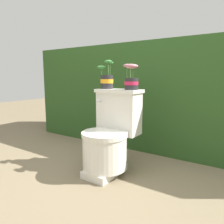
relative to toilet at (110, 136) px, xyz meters
name	(u,v)px	position (x,y,z in m)	size (l,w,h in m)	color
ground_plane	(112,175)	(0.06, -0.06, -0.31)	(12.00, 12.00, 0.00)	#75664C
hedge_backdrop	(163,96)	(0.06, 1.06, 0.28)	(3.31, 0.91, 1.19)	#284C1E
toilet	(110,136)	(0.00, 0.00, 0.00)	(0.40, 0.52, 0.71)	silver
potted_plant_left	(107,79)	(-0.14, 0.15, 0.49)	(0.14, 0.13, 0.26)	#262628
potted_plant_midleft	(131,79)	(0.13, 0.12, 0.49)	(0.12, 0.13, 0.21)	#262628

